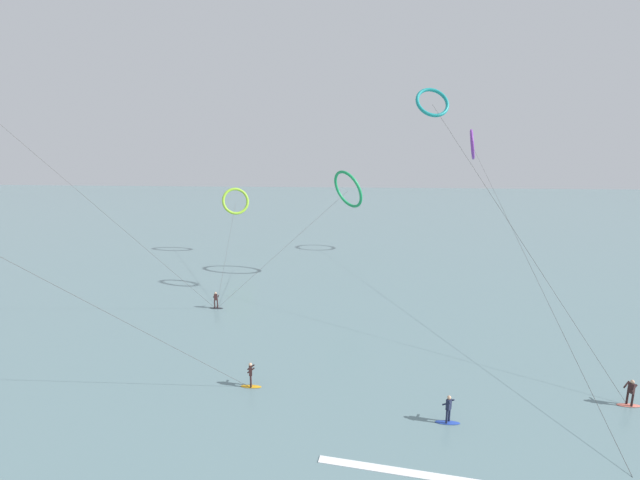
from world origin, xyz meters
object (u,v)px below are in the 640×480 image
(surfer_coral, at_px, (630,395))
(kite_lime, at_px, (236,201))
(surfer_cobalt, at_px, (448,411))
(surfer_amber, at_px, (251,376))
(kite_teal, at_px, (433,103))
(kite_violet, at_px, (472,145))
(kite_emerald, at_px, (348,189))
(surfer_charcoal, at_px, (216,301))

(surfer_coral, distance_m, kite_lime, 52.97)
(surfer_coral, xyz_separation_m, kite_lime, (-35.97, 38.18, 7.43))
(surfer_cobalt, relative_size, surfer_amber, 1.00)
(kite_teal, distance_m, kite_violet, 24.46)
(kite_emerald, height_order, kite_violet, kite_violet)
(surfer_coral, distance_m, kite_violet, 43.10)
(kite_violet, bearing_deg, surfer_charcoal, 143.36)
(surfer_charcoal, bearing_deg, surfer_amber, -91.12)
(surfer_amber, relative_size, kite_teal, 0.08)
(surfer_cobalt, distance_m, kite_emerald, 31.46)
(surfer_amber, xyz_separation_m, kite_teal, (13.50, 17.96, 19.18))
(surfer_charcoal, distance_m, kite_teal, 28.59)
(surfer_coral, xyz_separation_m, kite_emerald, (-18.16, 26.07, 10.29))
(surfer_charcoal, bearing_deg, kite_teal, -17.85)
(kite_emerald, distance_m, kite_lime, 21.72)
(surfer_cobalt, relative_size, kite_emerald, 0.11)
(surfer_charcoal, xyz_separation_m, kite_violet, (30.20, 26.41, 15.94))
(surfer_cobalt, relative_size, kite_teal, 0.08)
(surfer_charcoal, xyz_separation_m, surfer_amber, (7.32, -13.91, 0.00))
(surfer_cobalt, xyz_separation_m, kite_lime, (-24.69, 41.03, 7.43))
(surfer_charcoal, relative_size, surfer_coral, 1.00)
(surfer_charcoal, height_order, kite_emerald, kite_emerald)
(surfer_cobalt, height_order, kite_lime, kite_lime)
(surfer_charcoal, xyz_separation_m, kite_teal, (20.81, 4.05, 19.18))
(kite_lime, bearing_deg, kite_emerald, -63.27)
(surfer_coral, height_order, surfer_amber, same)
(surfer_amber, xyz_separation_m, kite_violet, (22.88, 40.32, 15.94))
(surfer_cobalt, height_order, surfer_amber, same)
(surfer_cobalt, height_order, kite_emerald, kite_emerald)
(kite_emerald, xyz_separation_m, kite_lime, (-17.81, 12.11, -2.86))
(surfer_coral, relative_size, kite_violet, 0.03)
(surfer_charcoal, distance_m, surfer_coral, 33.59)
(surfer_charcoal, height_order, kite_violet, kite_violet)
(surfer_charcoal, bearing_deg, kite_lime, 73.23)
(surfer_cobalt, xyz_separation_m, kite_violet, (10.77, 42.90, 15.94))
(surfer_cobalt, height_order, kite_teal, kite_teal)
(surfer_charcoal, distance_m, kite_emerald, 20.44)
(surfer_cobalt, distance_m, kite_teal, 28.14)
(kite_teal, bearing_deg, kite_lime, 125.98)
(surfer_coral, height_order, kite_violet, kite_violet)
(surfer_coral, height_order, kite_emerald, kite_emerald)
(surfer_charcoal, xyz_separation_m, kite_emerald, (12.54, 12.44, 10.29))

